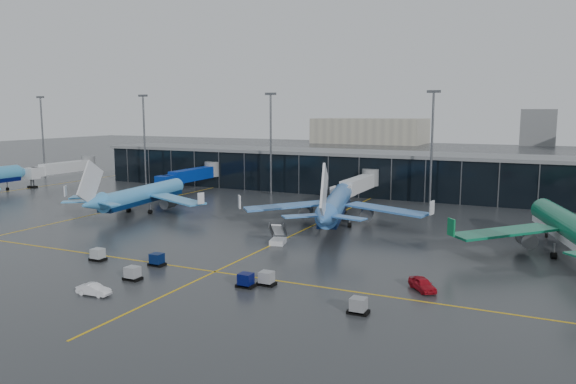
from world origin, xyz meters
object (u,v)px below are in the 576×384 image
at_px(airliner_arkefly, 143,184).
at_px(airliner_aer_lingus, 573,213).
at_px(service_van_white, 94,290).
at_px(baggage_carts, 202,274).
at_px(airliner_klm_near, 336,192).
at_px(service_van_red, 422,284).
at_px(mobile_airstair, 278,239).

height_order(airliner_arkefly, airliner_aer_lingus, airliner_aer_lingus).
distance_m(airliner_arkefly, airliner_aer_lingus, 80.43).
bearing_deg(service_van_white, baggage_carts, -42.36).
distance_m(airliner_klm_near, service_van_red, 39.63).
relative_size(baggage_carts, service_van_white, 10.26).
bearing_deg(baggage_carts, service_van_white, -128.09).
distance_m(airliner_aer_lingus, baggage_carts, 53.74).
distance_m(airliner_aer_lingus, service_van_white, 66.31).
relative_size(airliner_klm_near, airliner_aer_lingus, 0.96).
height_order(airliner_arkefly, airliner_klm_near, airliner_klm_near).
height_order(airliner_klm_near, service_van_white, airliner_klm_near).
bearing_deg(airliner_klm_near, service_van_white, -117.11).
bearing_deg(airliner_aer_lingus, airliner_klm_near, 154.41).
bearing_deg(airliner_klm_near, baggage_carts, -108.99).
xyz_separation_m(baggage_carts, service_van_red, (25.83, 7.86, 0.02)).
bearing_deg(service_van_white, airliner_klm_near, -16.55).
bearing_deg(airliner_arkefly, service_van_white, -63.31).
height_order(baggage_carts, mobile_airstair, mobile_airstair).
xyz_separation_m(airliner_arkefly, baggage_carts, (38.39, -35.35, -5.04)).
relative_size(airliner_arkefly, service_van_white, 9.16).
xyz_separation_m(airliner_arkefly, airliner_aer_lingus, (80.39, -2.30, 0.67)).
bearing_deg(airliner_arkefly, baggage_carts, -49.71).
distance_m(baggage_carts, mobile_airstair, 21.44).
bearing_deg(service_van_red, airliner_arkefly, 117.36).
xyz_separation_m(airliner_aer_lingus, service_van_red, (-16.17, -25.18, -5.69)).
bearing_deg(airliner_klm_near, airliner_aer_lingus, -24.51).
distance_m(mobile_airstair, service_van_red, 29.18).
bearing_deg(airliner_arkefly, airliner_klm_near, -1.03).
distance_m(airliner_arkefly, baggage_carts, 52.43).
relative_size(baggage_carts, mobile_airstair, 11.63).
height_order(mobile_airstair, service_van_red, mobile_airstair).
height_order(airliner_klm_near, mobile_airstair, airliner_klm_near).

